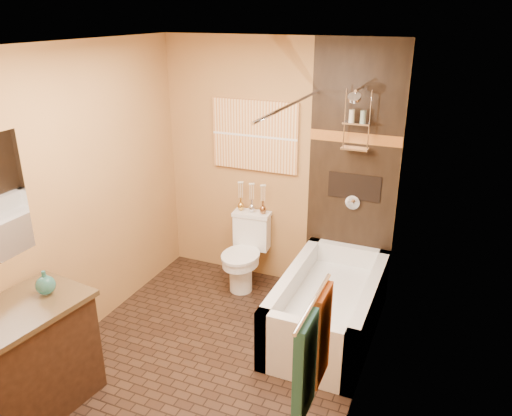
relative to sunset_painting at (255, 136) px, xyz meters
The scene contains 22 objects.
floor 2.15m from the sunset_painting, 81.57° to the right, with size 3.00×3.00×0.00m, color black.
wall_left 1.80m from the sunset_painting, 123.64° to the right, with size 0.02×3.00×2.50m, color #AB7A42.
wall_right 2.07m from the sunset_painting, 46.12° to the right, with size 0.02×3.00×2.50m, color #AB7A42.
wall_back 0.37m from the sunset_painting, ahead, with size 2.40×0.02×2.50m, color #AB7A42.
wall_front 3.00m from the sunset_painting, 85.80° to the right, with size 2.40×0.02×2.50m, color #AB7A42.
ceiling 1.77m from the sunset_painting, 81.57° to the right, with size 3.00×3.00×0.00m, color silver.
alcove_tile_back 1.04m from the sunset_painting, ahead, with size 0.85×0.01×2.50m, color black.
alcove_tile_right 1.61m from the sunset_painting, 27.27° to the right, with size 0.01×1.50×2.50m, color black.
mosaic_band_back 1.00m from the sunset_painting, ahead, with size 0.85×0.01×0.10m, color #99511B.
mosaic_band_right 1.58m from the sunset_painting, 27.43° to the right, with size 0.01×1.50×0.10m, color #99511B.
alcove_niche 1.09m from the sunset_painting, ahead, with size 0.50×0.01×0.25m, color black.
shower_fixtures 1.03m from the sunset_painting, ahead, with size 0.24×0.33×1.16m.
curtain_rod 1.06m from the sunset_painting, 49.52° to the right, with size 0.03×0.03×1.55m, color silver.
towel_bar 2.87m from the sunset_painting, 61.54° to the right, with size 0.02×0.02×0.55m, color silver.
towel_teal 3.01m from the sunset_painting, 62.56° to the right, with size 0.05×0.22×0.52m, color #1F556A.
towel_rust 2.79m from the sunset_painting, 60.07° to the right, with size 0.05×0.22×0.52m, color brown.
sunset_painting is the anchor object (origin of this frame).
bathtub 1.82m from the sunset_painting, 35.44° to the right, with size 0.80×1.50×0.55m.
toilet 1.19m from the sunset_painting, 90.00° to the right, with size 0.40×0.58×0.76m.
vanity 2.81m from the sunset_painting, 105.92° to the right, with size 0.69×1.02×0.84m.
teal_bottle 2.40m from the sunset_painting, 106.44° to the right, with size 0.14×0.14×0.22m, color #246C66, non-canonical shape.
bud_vases 0.62m from the sunset_painting, 90.00° to the right, with size 0.31×0.07×0.31m.
Camera 1 is at (1.68, -2.98, 2.72)m, focal length 35.00 mm.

